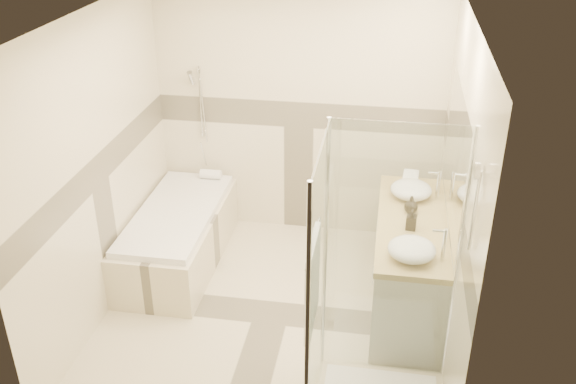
% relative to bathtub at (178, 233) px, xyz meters
% --- Properties ---
extents(room, '(2.82, 3.02, 2.52)m').
position_rel_bathtub_xyz_m(room, '(1.08, -0.64, 0.95)').
color(room, beige).
rests_on(room, ground).
extents(bathtub, '(0.75, 1.70, 0.56)m').
position_rel_bathtub_xyz_m(bathtub, '(0.00, 0.00, 0.00)').
color(bathtub, beige).
rests_on(bathtub, ground).
extents(vanity, '(0.58, 1.62, 0.85)m').
position_rel_bathtub_xyz_m(vanity, '(2.15, -0.35, 0.12)').
color(vanity, silver).
rests_on(vanity, ground).
extents(shower_enclosure, '(0.96, 0.93, 2.04)m').
position_rel_bathtub_xyz_m(shower_enclosure, '(1.86, -1.62, 0.20)').
color(shower_enclosure, beige).
rests_on(shower_enclosure, ground).
extents(vessel_sink_near, '(0.36, 0.36, 0.14)m').
position_rel_bathtub_xyz_m(vessel_sink_near, '(2.13, 0.06, 0.61)').
color(vessel_sink_near, white).
rests_on(vessel_sink_near, vanity).
extents(vessel_sink_far, '(0.36, 0.36, 0.14)m').
position_rel_bathtub_xyz_m(vessel_sink_far, '(2.13, -0.91, 0.61)').
color(vessel_sink_far, white).
rests_on(vessel_sink_far, vanity).
extents(faucet_near, '(0.11, 0.03, 0.26)m').
position_rel_bathtub_xyz_m(faucet_near, '(2.35, 0.06, 0.70)').
color(faucet_near, silver).
rests_on(faucet_near, vanity).
extents(faucet_far, '(0.11, 0.03, 0.26)m').
position_rel_bathtub_xyz_m(faucet_far, '(2.35, -0.91, 0.70)').
color(faucet_far, silver).
rests_on(faucet_far, vanity).
extents(amenity_bottle_a, '(0.09, 0.09, 0.18)m').
position_rel_bathtub_xyz_m(amenity_bottle_a, '(2.13, -0.49, 0.63)').
color(amenity_bottle_a, black).
rests_on(amenity_bottle_a, vanity).
extents(amenity_bottle_b, '(0.12, 0.12, 0.15)m').
position_rel_bathtub_xyz_m(amenity_bottle_b, '(2.13, -0.22, 0.62)').
color(amenity_bottle_b, black).
rests_on(amenity_bottle_b, vanity).
extents(folded_towels, '(0.15, 0.23, 0.07)m').
position_rel_bathtub_xyz_m(folded_towels, '(2.13, 0.37, 0.58)').
color(folded_towels, white).
rests_on(folded_towels, vanity).
extents(rolled_towel, '(0.21, 0.10, 0.10)m').
position_rel_bathtub_xyz_m(rolled_towel, '(0.14, 0.70, 0.30)').
color(rolled_towel, white).
rests_on(rolled_towel, bathtub).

